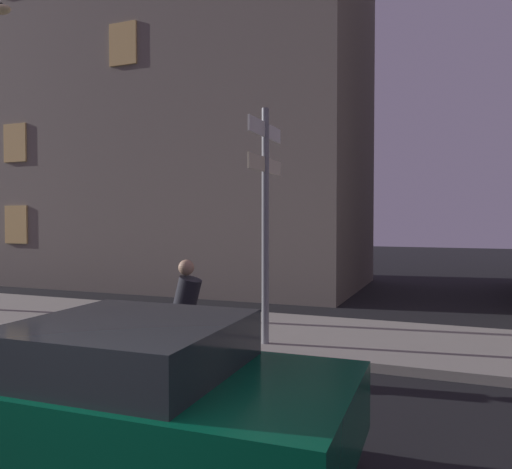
% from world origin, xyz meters
% --- Properties ---
extents(sidewalk_kerb, '(40.00, 3.12, 0.14)m').
position_xyz_m(sidewalk_kerb, '(0.00, 7.46, 0.07)').
color(sidewalk_kerb, gray).
rests_on(sidewalk_kerb, ground_plane).
extents(signpost, '(0.12, 1.46, 3.82)m').
position_xyz_m(signpost, '(-0.49, 6.42, 2.40)').
color(signpost, gray).
rests_on(signpost, sidewalk_kerb).
extents(car_side_parked, '(4.16, 2.14, 1.34)m').
position_xyz_m(car_side_parked, '(-0.26, 2.19, 0.72)').
color(car_side_parked, '#05472D').
rests_on(car_side_parked, ground_plane).
extents(cyclist, '(1.82, 0.34, 1.61)m').
position_xyz_m(cyclist, '(-1.02, 4.85, 0.75)').
color(cyclist, black).
rests_on(cyclist, ground_plane).
extents(building_left_block, '(12.31, 6.15, 13.31)m').
position_xyz_m(building_left_block, '(-6.46, 13.93, 6.66)').
color(building_left_block, slate).
rests_on(building_left_block, ground_plane).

